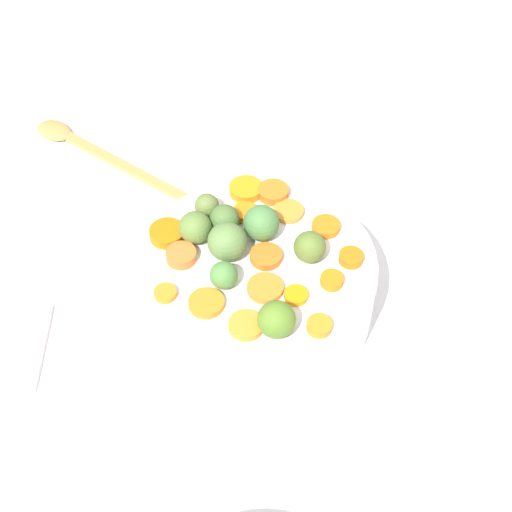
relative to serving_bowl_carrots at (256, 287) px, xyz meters
name	(u,v)px	position (x,y,z in m)	size (l,w,h in m)	color
tabletop	(251,337)	(0.02, 0.02, -0.05)	(2.40, 2.40, 0.02)	white
serving_bowl_carrots	(256,287)	(0.00, 0.00, 0.00)	(0.27, 0.27, 0.09)	white
carrot_slice_0	(181,256)	(0.07, -0.05, 0.05)	(0.03, 0.03, 0.01)	orange
carrot_slice_1	(165,293)	(0.11, -0.01, 0.05)	(0.02, 0.02, 0.01)	orange
carrot_slice_2	(332,280)	(-0.05, 0.07, 0.05)	(0.02, 0.02, 0.01)	orange
carrot_slice_3	(208,306)	(0.07, 0.03, 0.05)	(0.04, 0.04, 0.01)	orange
carrot_slice_4	(273,192)	(-0.07, -0.08, 0.05)	(0.04, 0.04, 0.01)	orange
carrot_slice_5	(296,295)	(-0.01, 0.06, 0.05)	(0.03, 0.03, 0.01)	orange
carrot_slice_6	(266,256)	(-0.01, 0.00, 0.05)	(0.04, 0.04, 0.01)	orange
carrot_slice_7	(319,326)	(-0.01, 0.11, 0.05)	(0.03, 0.03, 0.01)	orange
carrot_slice_8	(246,189)	(-0.05, -0.10, 0.05)	(0.04, 0.04, 0.01)	orange
carrot_slice_9	(326,226)	(-0.09, 0.00, 0.05)	(0.03, 0.03, 0.01)	orange
carrot_slice_10	(245,213)	(-0.03, -0.07, 0.05)	(0.03, 0.03, 0.01)	orange
carrot_slice_11	(351,258)	(-0.09, 0.05, 0.05)	(0.03, 0.03, 0.01)	orange
carrot_slice_12	(246,325)	(0.05, 0.07, 0.05)	(0.04, 0.04, 0.01)	orange
carrot_slice_13	(288,211)	(-0.07, -0.04, 0.05)	(0.04, 0.04, 0.01)	orange
carrot_slice_14	(167,233)	(0.07, -0.08, 0.05)	(0.04, 0.04, 0.01)	orange
carrot_slice_15	(265,288)	(0.01, 0.04, 0.05)	(0.04, 0.04, 0.01)	orange
brussels_sprout_0	(225,219)	(0.01, -0.06, 0.06)	(0.03, 0.03, 0.03)	#4C6C35
brussels_sprout_1	(207,206)	(0.01, -0.09, 0.06)	(0.03, 0.03, 0.03)	olive
brussels_sprout_2	(224,275)	(0.05, 0.01, 0.06)	(0.03, 0.03, 0.03)	#4C833D
brussels_sprout_3	(276,319)	(0.03, 0.09, 0.06)	(0.04, 0.04, 0.04)	#587E28
brussels_sprout_4	(195,228)	(0.04, -0.06, 0.06)	(0.04, 0.04, 0.04)	#5B7A37
brussels_sprout_5	(261,223)	(-0.03, -0.03, 0.06)	(0.04, 0.04, 0.04)	#4A7E42
brussels_sprout_6	(309,246)	(-0.05, 0.02, 0.06)	(0.04, 0.04, 0.04)	#59722E
brussels_sprout_7	(224,243)	(0.03, -0.03, 0.06)	(0.04, 0.04, 0.04)	#5C8142
wooden_spoon	(96,153)	(0.05, -0.35, -0.04)	(0.15, 0.31, 0.01)	tan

